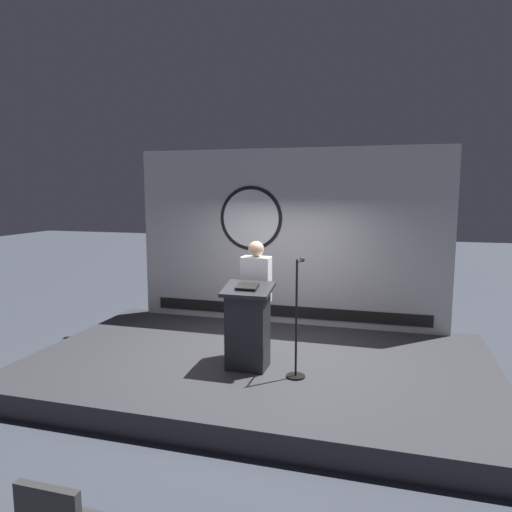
% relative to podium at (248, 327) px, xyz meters
% --- Properties ---
extents(ground_plane, '(40.00, 40.00, 0.00)m').
position_rel_podium_xyz_m(ground_plane, '(0.05, 0.41, -0.86)').
color(ground_plane, '#383D47').
extents(stage_platform, '(6.40, 4.00, 0.30)m').
position_rel_podium_xyz_m(stage_platform, '(0.05, 0.41, -0.71)').
color(stage_platform, '#333338').
rests_on(stage_platform, ground).
extents(banner_display, '(5.46, 0.12, 3.06)m').
position_rel_podium_xyz_m(banner_display, '(0.03, 2.26, 0.96)').
color(banner_display, silver).
rests_on(banner_display, stage_platform).
extents(podium, '(0.64, 0.50, 1.14)m').
position_rel_podium_xyz_m(podium, '(0.00, 0.00, 0.00)').
color(podium, '#26262B').
rests_on(podium, stage_platform).
extents(speaker_person, '(0.40, 0.26, 1.65)m').
position_rel_podium_xyz_m(speaker_person, '(-0.02, 0.48, 0.28)').
color(speaker_person, black).
rests_on(speaker_person, stage_platform).
extents(microphone_stand, '(0.24, 0.51, 1.51)m').
position_rel_podium_xyz_m(microphone_stand, '(0.68, -0.10, -0.03)').
color(microphone_stand, black).
rests_on(microphone_stand, stage_platform).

